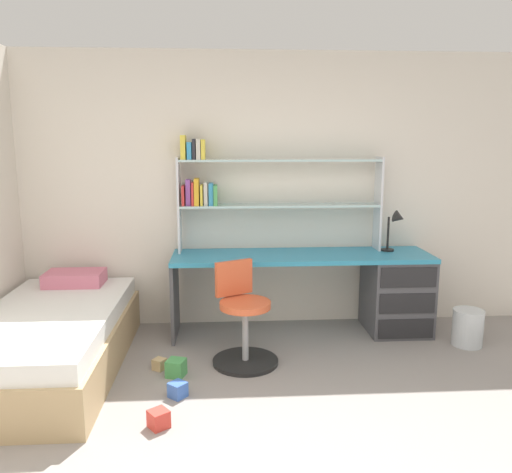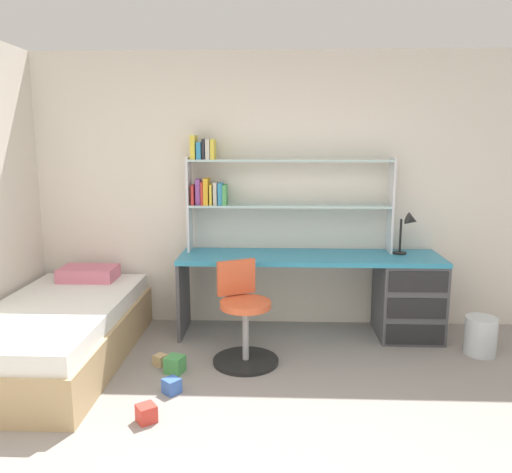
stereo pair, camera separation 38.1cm
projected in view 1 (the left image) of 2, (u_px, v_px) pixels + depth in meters
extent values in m
cube|color=silver|center=(265.00, 191.00, 4.79)|extent=(5.50, 0.06, 2.54)
cube|color=teal|center=(302.00, 256.00, 4.58)|extent=(2.32, 0.59, 0.04)
cube|color=#4C4C51|center=(396.00, 294.00, 4.70)|extent=(0.54, 0.56, 0.70)
cube|color=#4C4C51|center=(175.00, 298.00, 4.57)|extent=(0.03, 0.53, 0.70)
cube|color=black|center=(406.00, 329.00, 4.46)|extent=(0.49, 0.01, 0.18)
cube|color=black|center=(407.00, 303.00, 4.42)|extent=(0.49, 0.01, 0.18)
cube|color=black|center=(409.00, 278.00, 4.38)|extent=(0.49, 0.01, 0.18)
cube|color=silver|center=(179.00, 205.00, 4.60)|extent=(0.02, 0.22, 0.86)
cube|color=silver|center=(378.00, 204.00, 4.71)|extent=(0.02, 0.22, 0.86)
cube|color=silver|center=(280.00, 205.00, 4.66)|extent=(1.81, 0.22, 0.02)
cube|color=silver|center=(280.00, 160.00, 4.58)|extent=(1.81, 0.22, 0.02)
cube|color=red|center=(183.00, 195.00, 4.58)|extent=(0.02, 0.18, 0.18)
cube|color=purple|center=(188.00, 192.00, 4.58)|extent=(0.04, 0.13, 0.23)
cube|color=red|center=(193.00, 194.00, 4.59)|extent=(0.02, 0.18, 0.21)
cube|color=gold|center=(197.00, 192.00, 4.59)|extent=(0.04, 0.19, 0.24)
cube|color=yellow|center=(202.00, 195.00, 4.59)|extent=(0.02, 0.17, 0.18)
cube|color=beige|center=(206.00, 194.00, 4.59)|extent=(0.03, 0.15, 0.20)
cube|color=#338CBF|center=(211.00, 194.00, 4.60)|extent=(0.04, 0.16, 0.20)
cube|color=#4CA559|center=(215.00, 195.00, 4.60)|extent=(0.03, 0.19, 0.18)
cube|color=yellow|center=(183.00, 147.00, 4.51)|extent=(0.04, 0.18, 0.21)
cube|color=#338CBF|center=(190.00, 151.00, 4.52)|extent=(0.04, 0.19, 0.15)
cube|color=#26262D|center=(194.00, 149.00, 4.52)|extent=(0.03, 0.17, 0.18)
cube|color=beige|center=(199.00, 149.00, 4.52)|extent=(0.04, 0.19, 0.18)
cube|color=yellow|center=(203.00, 149.00, 4.52)|extent=(0.03, 0.18, 0.17)
cylinder|color=black|center=(387.00, 250.00, 4.71)|extent=(0.12, 0.12, 0.02)
cylinder|color=black|center=(388.00, 233.00, 4.68)|extent=(0.02, 0.02, 0.30)
cone|color=black|center=(399.00, 218.00, 4.61)|extent=(0.12, 0.11, 0.13)
cylinder|color=black|center=(245.00, 361.00, 4.04)|extent=(0.52, 0.52, 0.03)
cylinder|color=#A5A8AD|center=(245.00, 336.00, 4.00)|extent=(0.05, 0.05, 0.46)
cylinder|color=#D85933|center=(245.00, 305.00, 3.96)|extent=(0.40, 0.40, 0.05)
cube|color=#D85933|center=(234.00, 278.00, 4.08)|extent=(0.30, 0.18, 0.28)
cube|color=tan|center=(50.00, 350.00, 3.88)|extent=(1.02, 1.97, 0.34)
cube|color=white|center=(48.00, 320.00, 3.83)|extent=(0.96, 1.91, 0.14)
cube|color=#D8728C|center=(75.00, 278.00, 4.53)|extent=(0.50, 0.32, 0.12)
cylinder|color=silver|center=(468.00, 328.00, 4.38)|extent=(0.26, 0.26, 0.31)
cube|color=#3860B7|center=(178.00, 390.00, 3.50)|extent=(0.15, 0.15, 0.10)
cube|color=tan|center=(159.00, 364.00, 3.92)|extent=(0.12, 0.12, 0.09)
cube|color=red|center=(159.00, 419.00, 3.13)|extent=(0.15, 0.15, 0.11)
cube|color=#479E51|center=(176.00, 368.00, 3.81)|extent=(0.16, 0.16, 0.13)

